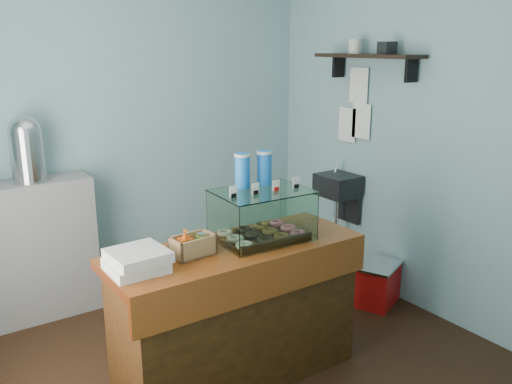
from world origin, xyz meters
TOP-DOWN VIEW (x-y plane):
  - ground at (0.00, 0.00)m, footprint 3.50×3.50m
  - room_shell at (0.03, 0.01)m, footprint 3.54×3.04m
  - counter at (0.00, -0.25)m, footprint 1.60×0.60m
  - back_shelf at (-0.90, 1.32)m, footprint 1.00×0.32m
  - display_case at (0.21, -0.20)m, footprint 0.59×0.45m
  - condiment_crate at (-0.29, -0.24)m, footprint 0.26×0.17m
  - pastry_boxes at (-0.64, -0.26)m, footprint 0.31×0.31m
  - coffee_urn at (-0.83, 1.31)m, footprint 0.27×0.27m
  - red_cooler at (1.51, -0.04)m, footprint 0.48×0.43m

SIDE VIEW (x-z plane):
  - ground at x=0.00m, z-range 0.00..0.00m
  - red_cooler at x=1.51m, z-range 0.00..0.35m
  - counter at x=0.00m, z-range 0.01..0.91m
  - back_shelf at x=-0.90m, z-range 0.00..1.10m
  - pastry_boxes at x=-0.64m, z-range 0.90..1.02m
  - condiment_crate at x=-0.29m, z-range 0.88..1.05m
  - display_case at x=0.21m, z-range 0.81..1.34m
  - coffee_urn at x=-0.83m, z-range 1.11..1.61m
  - room_shell at x=0.03m, z-range 0.30..3.12m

